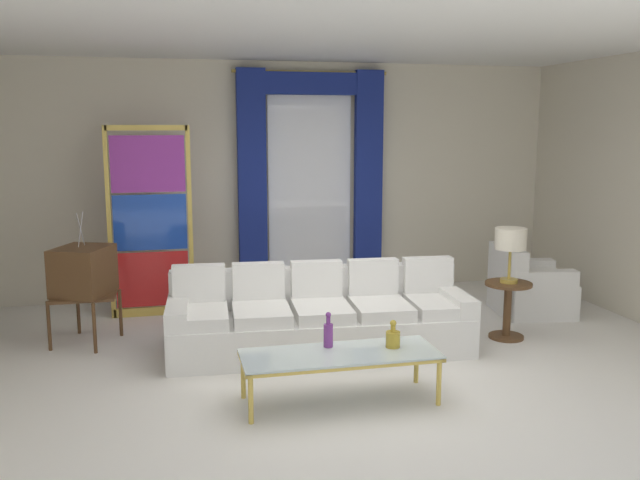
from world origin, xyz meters
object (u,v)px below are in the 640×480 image
(bottle_crystal_tall, at_px, (393,338))
(armchair_white, at_px, (527,289))
(table_lamp_brass, at_px, (511,241))
(vintage_tv, at_px, (83,273))
(coffee_table, at_px, (340,357))
(round_side_table, at_px, (508,305))
(peacock_figurine, at_px, (198,301))
(couch_white_long, at_px, (319,319))
(bottle_blue_decanter, at_px, (328,333))
(stained_glass_divider, at_px, (150,226))

(bottle_crystal_tall, distance_m, armchair_white, 3.09)
(bottle_crystal_tall, distance_m, table_lamp_brass, 2.10)
(bottle_crystal_tall, bearing_deg, vintage_tv, 142.66)
(armchair_white, bearing_deg, coffee_table, -144.40)
(bottle_crystal_tall, relative_size, round_side_table, 0.38)
(peacock_figurine, xyz_separation_m, round_side_table, (3.11, -1.40, 0.14))
(vintage_tv, bearing_deg, coffee_table, -43.24)
(vintage_tv, distance_m, table_lamp_brass, 4.35)
(table_lamp_brass, bearing_deg, peacock_figurine, 155.74)
(vintage_tv, bearing_deg, peacock_figurine, 26.77)
(couch_white_long, bearing_deg, vintage_tv, 162.14)
(bottle_crystal_tall, bearing_deg, couch_white_long, 104.78)
(bottle_blue_decanter, relative_size, table_lamp_brass, 0.51)
(couch_white_long, distance_m, peacock_figurine, 1.73)
(stained_glass_divider, distance_m, round_side_table, 4.05)
(vintage_tv, distance_m, round_side_table, 4.35)
(couch_white_long, height_order, bottle_blue_decanter, couch_white_long)
(armchair_white, relative_size, table_lamp_brass, 1.63)
(round_side_table, bearing_deg, peacock_figurine, 155.74)
(coffee_table, distance_m, table_lamp_brass, 2.52)
(couch_white_long, height_order, round_side_table, couch_white_long)
(armchair_white, bearing_deg, table_lamp_brass, -130.54)
(vintage_tv, bearing_deg, table_lamp_brass, -10.91)
(bottle_crystal_tall, relative_size, peacock_figurine, 0.38)
(armchair_white, bearing_deg, stained_glass_divider, 168.32)
(coffee_table, height_order, bottle_crystal_tall, bottle_crystal_tall)
(bottle_blue_decanter, relative_size, bottle_crystal_tall, 1.28)
(bottle_crystal_tall, bearing_deg, coffee_table, -175.71)
(armchair_white, relative_size, round_side_table, 1.56)
(vintage_tv, bearing_deg, couch_white_long, -17.86)
(vintage_tv, height_order, armchair_white, vintage_tv)
(stained_glass_divider, relative_size, round_side_table, 3.70)
(stained_glass_divider, xyz_separation_m, round_side_table, (3.60, -1.71, -0.70))
(round_side_table, bearing_deg, stained_glass_divider, 154.66)
(couch_white_long, xyz_separation_m, armchair_white, (2.69, 0.73, -0.02))
(round_side_table, bearing_deg, armchair_white, 49.46)
(bottle_crystal_tall, xyz_separation_m, round_side_table, (1.66, 1.16, -0.13))
(coffee_table, distance_m, vintage_tv, 2.97)
(table_lamp_brass, bearing_deg, bottle_crystal_tall, -144.98)
(coffee_table, distance_m, round_side_table, 2.43)
(coffee_table, relative_size, vintage_tv, 1.17)
(coffee_table, xyz_separation_m, bottle_crystal_tall, (0.45, 0.03, 0.11))
(vintage_tv, xyz_separation_m, round_side_table, (4.26, -0.82, -0.37))
(bottle_crystal_tall, xyz_separation_m, vintage_tv, (-2.60, 1.98, 0.24))
(round_side_table, distance_m, table_lamp_brass, 0.67)
(armchair_white, bearing_deg, round_side_table, -130.54)
(couch_white_long, height_order, bottle_crystal_tall, couch_white_long)
(couch_white_long, bearing_deg, round_side_table, -2.58)
(couch_white_long, xyz_separation_m, coffee_table, (-0.12, -1.29, 0.07))
(bottle_blue_decanter, height_order, round_side_table, bottle_blue_decanter)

